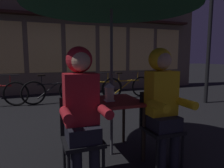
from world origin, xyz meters
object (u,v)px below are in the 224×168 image
at_px(cafe_table, 112,108).
at_px(bicycle_fourth, 96,89).
at_px(bicycle_third, 52,91).
at_px(person_right_hooded, 162,95).
at_px(bicycle_fifth, 127,87).
at_px(lantern, 109,92).
at_px(chair_left, 81,133).
at_px(chair_right, 159,123).
at_px(person_left_hooded, 81,102).
at_px(street_lamp, 211,3).

distance_m(cafe_table, bicycle_fourth, 3.45).
distance_m(cafe_table, bicycle_third, 3.53).
bearing_deg(person_right_hooded, cafe_table, 138.43).
height_order(person_right_hooded, bicycle_fifth, person_right_hooded).
bearing_deg(bicycle_fifth, person_right_hooded, -108.77).
height_order(lantern, bicycle_fourth, lantern).
bearing_deg(lantern, cafe_table, 45.17).
bearing_deg(chair_left, bicycle_third, 90.23).
relative_size(bicycle_third, bicycle_fourth, 0.99).
height_order(chair_left, person_right_hooded, person_right_hooded).
height_order(cafe_table, person_right_hooded, person_right_hooded).
bearing_deg(cafe_table, chair_right, -37.55).
relative_size(chair_left, bicycle_fourth, 0.52).
height_order(chair_right, person_left_hooded, person_left_hooded).
relative_size(chair_left, bicycle_third, 0.52).
height_order(chair_left, bicycle_fifth, chair_left).
bearing_deg(bicycle_fifth, chair_left, -120.82).
bearing_deg(person_right_hooded, bicycle_fourth, 86.09).
relative_size(person_right_hooded, street_lamp, 0.36).
xyz_separation_m(chair_left, person_left_hooded, (-0.00, -0.06, 0.36)).
relative_size(lantern, bicycle_fifth, 0.14).
bearing_deg(person_left_hooded, bicycle_fifth, 59.56).
bearing_deg(person_right_hooded, bicycle_fifth, 71.23).
xyz_separation_m(cafe_table, lantern, (-0.05, -0.05, 0.22)).
height_order(chair_left, person_left_hooded, person_left_hooded).
xyz_separation_m(cafe_table, street_lamp, (3.59, 1.98, 2.08)).
bearing_deg(chair_left, bicycle_fifth, 59.18).
height_order(cafe_table, chair_left, chair_left).
height_order(person_left_hooded, bicycle_third, person_left_hooded).
bearing_deg(person_left_hooded, chair_left, 90.00).
bearing_deg(bicycle_fourth, chair_right, -93.97).
bearing_deg(bicycle_fourth, cafe_table, -102.40).
distance_m(cafe_table, chair_left, 0.62).
height_order(bicycle_third, bicycle_fifth, same).
distance_m(person_right_hooded, bicycle_fifth, 4.12).
relative_size(lantern, person_left_hooded, 0.17).
bearing_deg(person_right_hooded, bicycle_third, 104.02).
bearing_deg(bicycle_third, cafe_table, -81.90).
bearing_deg(bicycle_fourth, person_right_hooded, -93.91).
bearing_deg(person_left_hooded, person_right_hooded, 0.00).
xyz_separation_m(lantern, bicycle_fifth, (1.84, 3.49, -0.51)).
bearing_deg(bicycle_third, bicycle_fourth, -5.60).
height_order(lantern, chair_right, lantern).
distance_m(lantern, person_left_hooded, 0.58).
relative_size(bicycle_fourth, bicycle_fifth, 1.00).
bearing_deg(chair_left, cafe_table, 37.55).
bearing_deg(street_lamp, bicycle_third, 159.89).
distance_m(chair_right, bicycle_fifth, 4.04).
xyz_separation_m(chair_left, bicycle_third, (-0.02, 3.85, -0.14)).
xyz_separation_m(chair_left, street_lamp, (4.07, 2.35, 2.23)).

